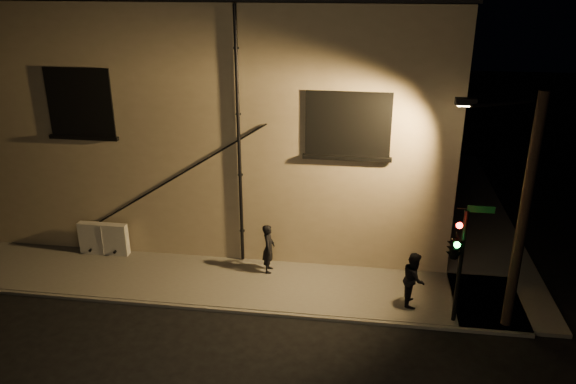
% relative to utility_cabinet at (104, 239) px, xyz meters
% --- Properties ---
extents(ground, '(90.00, 90.00, 0.00)m').
position_rel_utility_cabinet_xyz_m(ground, '(6.66, -2.70, -0.69)').
color(ground, black).
extents(sidewalk, '(21.00, 16.00, 0.12)m').
position_rel_utility_cabinet_xyz_m(sidewalk, '(7.89, 1.69, -0.63)').
color(sidewalk, '#595650').
rests_on(sidewalk, ground).
extents(building, '(16.20, 12.23, 8.80)m').
position_rel_utility_cabinet_xyz_m(building, '(3.67, 6.29, 3.72)').
color(building, tan).
rests_on(building, ground).
extents(utility_cabinet, '(1.72, 0.29, 1.13)m').
position_rel_utility_cabinet_xyz_m(utility_cabinet, '(0.00, 0.00, 0.00)').
color(utility_cabinet, '#B7B4AE').
rests_on(utility_cabinet, sidewalk).
extents(pedestrian_a, '(0.42, 0.62, 1.65)m').
position_rel_utility_cabinet_xyz_m(pedestrian_a, '(5.88, -0.40, 0.26)').
color(pedestrian_a, black).
rests_on(pedestrian_a, sidewalk).
extents(pedestrian_b, '(0.65, 0.83, 1.66)m').
position_rel_utility_cabinet_xyz_m(pedestrian_b, '(10.42, -1.70, 0.26)').
color(pedestrian_b, black).
rests_on(pedestrian_b, sidewalk).
extents(traffic_signal, '(1.14, 2.04, 3.52)m').
position_rel_utility_cabinet_xyz_m(traffic_signal, '(11.34, -2.51, 1.80)').
color(traffic_signal, black).
rests_on(traffic_signal, sidewalk).
extents(streetlamp_pole, '(2.01, 1.38, 6.69)m').
position_rel_utility_cabinet_xyz_m(streetlamp_pole, '(12.86, -2.29, 2.90)').
color(streetlamp_pole, black).
rests_on(streetlamp_pole, ground).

